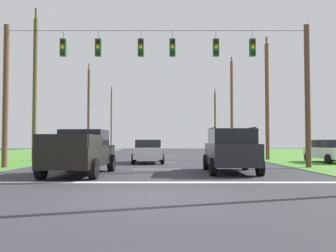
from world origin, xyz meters
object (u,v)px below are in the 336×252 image
at_px(overhead_signal_span, 158,83).
at_px(suv_black, 231,149).
at_px(pickup_truck, 82,152).
at_px(distant_car_crossing_white, 332,151).
at_px(utility_pole_far_right, 233,105).
at_px(utility_pole_near_left, 216,120).
at_px(utility_pole_far_left, 36,86).
at_px(utility_pole_mid_right, 268,98).
at_px(utility_pole_distant_left, 112,118).
at_px(distant_car_oncoming, 149,151).
at_px(utility_pole_distant_right, 89,109).

distance_m(overhead_signal_span, suv_black, 5.77).
bearing_deg(pickup_truck, distant_car_crossing_white, 29.75).
relative_size(utility_pole_far_right, utility_pole_near_left, 1.14).
xyz_separation_m(suv_black, utility_pole_far_left, (-12.45, 9.46, 4.36)).
bearing_deg(utility_pole_mid_right, utility_pole_distant_left, 116.77).
bearing_deg(utility_pole_mid_right, utility_pole_near_left, 89.69).
bearing_deg(utility_pole_near_left, distant_car_oncoming, -104.14).
height_order(utility_pole_mid_right, utility_pole_distant_left, utility_pole_distant_left).
xyz_separation_m(pickup_truck, utility_pole_mid_right, (11.32, 12.07, 3.72)).
relative_size(distant_car_oncoming, utility_pole_mid_right, 0.46).
bearing_deg(distant_car_oncoming, utility_pole_far_left, 166.05).
relative_size(distant_car_oncoming, utility_pole_far_right, 0.38).
height_order(distant_car_oncoming, utility_pole_far_right, utility_pole_far_right).
relative_size(utility_pole_mid_right, utility_pole_distant_left, 0.89).
height_order(overhead_signal_span, utility_pole_far_right, utility_pole_far_right).
distance_m(distant_car_oncoming, utility_pole_near_left, 37.33).
bearing_deg(utility_pole_near_left, utility_pole_distant_right, -137.16).
height_order(suv_black, utility_pole_distant_right, utility_pole_distant_right).
xyz_separation_m(pickup_truck, utility_pole_far_left, (-5.84, 10.45, 4.46)).
bearing_deg(utility_pole_distant_right, overhead_signal_span, -69.76).
bearing_deg(utility_pole_distant_left, utility_pole_mid_right, -63.23).
xyz_separation_m(distant_car_crossing_white, utility_pole_mid_right, (-3.08, 3.84, 3.90)).
distance_m(distant_car_oncoming, utility_pole_mid_right, 10.38).
distance_m(suv_black, utility_pole_distant_left, 46.95).
relative_size(pickup_truck, utility_pole_distant_right, 0.51).
bearing_deg(distant_car_crossing_white, utility_pole_near_left, 94.59).
height_order(distant_car_crossing_white, utility_pole_distant_left, utility_pole_distant_left).
xyz_separation_m(distant_car_crossing_white, distant_car_oncoming, (-11.97, 0.17, 0.00)).
xyz_separation_m(utility_pole_mid_right, utility_pole_distant_right, (-17.16, 16.24, 0.64)).
bearing_deg(utility_pole_distant_left, utility_pole_near_left, -5.54).
bearing_deg(distant_car_oncoming, utility_pole_mid_right, 22.44).
distance_m(suv_black, distant_car_oncoming, 8.51).
relative_size(distant_car_oncoming, utility_pole_far_left, 0.40).
relative_size(overhead_signal_span, utility_pole_far_left, 1.51).
relative_size(pickup_truck, utility_pole_near_left, 0.54).
relative_size(overhead_signal_span, distant_car_crossing_white, 3.77).
relative_size(overhead_signal_span, utility_pole_distant_left, 1.56).
bearing_deg(utility_pole_near_left, utility_pole_far_right, -90.64).
height_order(overhead_signal_span, distant_car_crossing_white, overhead_signal_span).
relative_size(utility_pole_near_left, utility_pole_distant_right, 0.93).
xyz_separation_m(pickup_truck, distant_car_oncoming, (2.43, 8.40, -0.18)).
bearing_deg(utility_pole_far_left, utility_pole_far_right, 44.78).
bearing_deg(distant_car_oncoming, overhead_signal_span, -80.89).
height_order(distant_car_crossing_white, utility_pole_mid_right, utility_pole_mid_right).
distance_m(pickup_truck, utility_pole_distant_left, 46.63).
bearing_deg(utility_pole_mid_right, distant_car_crossing_white, -51.28).
relative_size(utility_pole_far_right, utility_pole_far_left, 1.03).
xyz_separation_m(overhead_signal_span, utility_pole_near_left, (8.36, 40.41, 0.25)).
relative_size(utility_pole_far_right, utility_pole_distant_right, 1.06).
height_order(suv_black, distant_car_crossing_white, suv_black).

